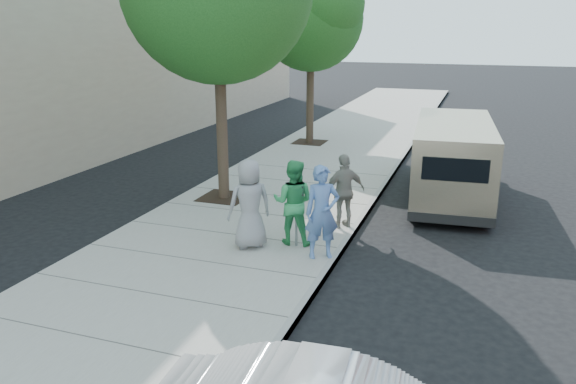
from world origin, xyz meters
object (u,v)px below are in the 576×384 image
object	(u,v)px
tree_far	(312,14)
person_green_shirt	(293,202)
parking_meter	(296,203)
person_gray_shirt	(250,204)
person_striped_polo	(344,191)
van	(452,159)
person_officer	(322,212)

from	to	relation	value
tree_far	person_green_shirt	xyz separation A→B (m)	(2.70, -10.03, -3.85)
tree_far	parking_meter	world-z (taller)	tree_far
tree_far	parking_meter	xyz separation A→B (m)	(2.81, -10.17, -3.81)
person_gray_shirt	person_green_shirt	bearing A→B (deg)	172.10
person_green_shirt	person_striped_polo	distance (m)	1.48
van	parking_meter	bearing A→B (deg)	-123.40
tree_far	person_gray_shirt	xyz separation A→B (m)	(1.94, -10.51, -3.82)
van	person_striped_polo	xyz separation A→B (m)	(-2.07, -3.46, -0.12)
person_green_shirt	person_officer	bearing A→B (deg)	140.33
person_gray_shirt	person_officer	bearing A→B (deg)	138.59
parking_meter	person_striped_polo	bearing A→B (deg)	44.39
person_striped_polo	person_officer	bearing A→B (deg)	50.30
van	tree_far	bearing A→B (deg)	131.88
person_gray_shirt	person_striped_polo	distance (m)	2.33
person_green_shirt	tree_far	bearing A→B (deg)	-80.48
van	person_green_shirt	xyz separation A→B (m)	(-2.83, -4.73, -0.07)
parking_meter	person_officer	world-z (taller)	person_officer
person_striped_polo	person_green_shirt	bearing A→B (deg)	19.68
person_striped_polo	person_gray_shirt	bearing A→B (deg)	9.56
van	person_gray_shirt	xyz separation A→B (m)	(-3.59, -5.22, -0.04)
parking_meter	person_striped_polo	distance (m)	1.56
parking_meter	person_officer	bearing A→B (deg)	-51.28
person_striped_polo	tree_far	bearing A→B (deg)	-108.17
van	person_striped_polo	bearing A→B (deg)	-125.26
van	person_officer	xyz separation A→B (m)	(-2.07, -5.25, -0.04)
van	person_gray_shirt	bearing A→B (deg)	-128.85
parking_meter	van	world-z (taller)	van
parking_meter	tree_far	bearing A→B (deg)	84.12
parking_meter	van	size ratio (longest dim) A/B	0.22
parking_meter	person_striped_polo	xyz separation A→B (m)	(0.64, 1.42, -0.09)
van	person_officer	size ratio (longest dim) A/B	3.14
person_gray_shirt	person_striped_polo	world-z (taller)	person_gray_shirt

